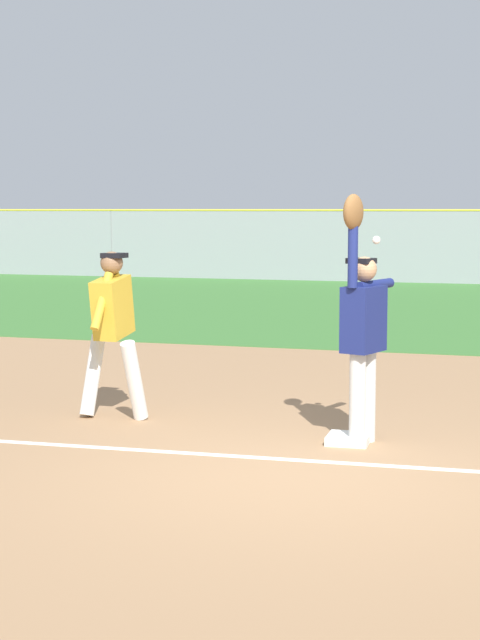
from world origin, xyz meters
TOP-DOWN VIEW (x-y plane):
  - ground_plane at (0.00, 0.00)m, footprint 71.07×71.07m
  - outfield_grass at (0.00, 14.58)m, footprint 45.72×14.64m
  - first_base at (0.15, 1.21)m, footprint 0.40×0.40m
  - fielder at (0.26, 1.24)m, footprint 0.39×0.88m
  - runner at (-2.37, 1.61)m, footprint 0.73×0.84m
  - baseball at (0.38, 1.26)m, footprint 0.07×0.07m
  - parked_car_green at (-7.69, 25.67)m, footprint 4.46×2.24m
  - parked_car_red at (-1.89, 25.27)m, footprint 4.40×2.13m

SIDE VIEW (x-z plane):
  - ground_plane at x=0.00m, z-range 0.00..0.00m
  - outfield_grass at x=0.00m, z-range 0.00..0.01m
  - first_base at x=0.15m, z-range 0.00..0.08m
  - parked_car_green at x=-7.69m, z-range 0.05..1.30m
  - parked_car_red at x=-1.89m, z-range 0.05..1.30m
  - runner at x=-2.37m, z-range 0.14..1.86m
  - fielder at x=0.26m, z-range -0.02..2.26m
  - baseball at x=0.38m, z-range 1.83..1.91m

